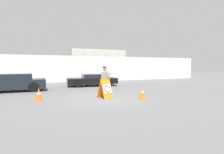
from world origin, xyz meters
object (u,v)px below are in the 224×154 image
Objects in this scene: barricade_sign at (106,89)px; parked_car_front_coupe at (14,82)px; traffic_cone_mid at (39,95)px; traffic_cone_near at (142,93)px; parked_car_rear_sedan at (92,80)px; security_guard at (105,80)px.

parked_car_front_coupe is (-5.20, 4.91, 0.11)m from barricade_sign.
barricade_sign is 1.61× the size of traffic_cone_mid.
barricade_sign is 0.25× the size of parked_car_front_coupe.
barricade_sign reaches higher than traffic_cone_near.
traffic_cone_near is at bearing 100.77° from parked_car_rear_sedan.
security_guard is 2.56× the size of traffic_cone_near.
parked_car_front_coupe is at bearing 139.74° from traffic_cone_near.
security_guard reaches higher than barricade_sign.
barricade_sign is at bearing 134.64° from parked_car_front_coupe.
traffic_cone_near is at bearing -44.62° from barricade_sign.
traffic_cone_near is 0.15× the size of parked_car_rear_sedan.
parked_car_rear_sedan is (-0.83, 7.28, 0.22)m from traffic_cone_near.
security_guard is 3.74m from traffic_cone_mid.
security_guard is at bearing 139.75° from parked_car_front_coupe.
traffic_cone_mid is 7.27m from parked_car_rear_sedan.
parked_car_rear_sedan is at bearing 96.52° from traffic_cone_near.
parked_car_front_coupe is (-6.99, 5.92, 0.30)m from traffic_cone_near.
barricade_sign is at bearing 85.55° from parked_car_rear_sedan.
parked_car_rear_sedan reaches higher than traffic_cone_mid.
security_guard reaches higher than traffic_cone_mid.
traffic_cone_mid is 0.16× the size of parked_car_front_coupe.
parked_car_rear_sedan is (0.96, 6.27, 0.02)m from barricade_sign.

